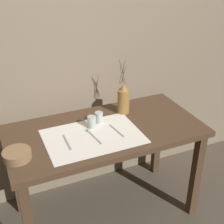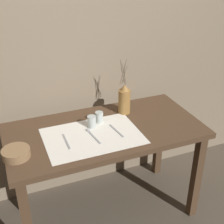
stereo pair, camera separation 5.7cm
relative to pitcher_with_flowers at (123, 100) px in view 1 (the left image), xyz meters
The scene contains 11 objects.
ground_plane 0.93m from the pitcher_with_flowers, 143.29° to the right, with size 12.00×12.00×0.00m, color brown.
stone_wall_back 0.48m from the pitcher_with_flowers, 127.57° to the left, with size 7.00×0.06×2.40m.
wooden_table 0.35m from the pitcher_with_flowers, 143.29° to the right, with size 1.37×0.69×0.78m.
linen_cloth 0.42m from the pitcher_with_flowers, 145.61° to the right, with size 0.65×0.45×0.00m.
pitcher_with_flowers is the anchor object (origin of this frame).
wooden_bowl 0.89m from the pitcher_with_flowers, 161.65° to the right, with size 0.17×0.17×0.05m.
glass_tumbler_near 0.33m from the pitcher_with_flowers, 159.13° to the right, with size 0.06×0.06×0.08m.
glass_tumbler_far 0.25m from the pitcher_with_flowers, 162.85° to the right, with size 0.06×0.06×0.08m.
fork_outer 0.57m from the pitcher_with_flowers, 155.70° to the right, with size 0.01×0.19×0.00m.
spoon_outer 0.40m from the pitcher_with_flowers, 150.40° to the right, with size 0.04×0.20×0.02m.
fork_inner 0.30m from the pitcher_with_flowers, 124.81° to the right, with size 0.04×0.19×0.00m.
Camera 1 is at (-0.70, -1.73, 1.91)m, focal length 50.00 mm.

